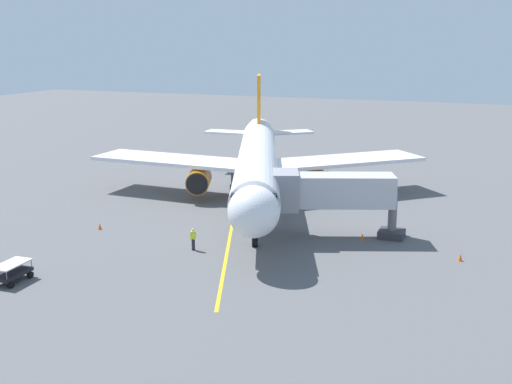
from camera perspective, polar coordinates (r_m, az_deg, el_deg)
The scene contains 10 objects.
ground_plane at distance 61.83m, azimuth -0.44°, elevation -0.96°, with size 220.00×220.00×0.00m, color #565659.
apron_lead_in_line at distance 56.52m, azimuth -2.07°, elevation -2.38°, with size 0.24×40.00×0.01m, color yellow.
airplane at distance 61.27m, azimuth 0.12°, elevation 2.74°, with size 32.67×38.94×11.50m.
jet_bridge at distance 50.50m, azimuth 6.05°, elevation 0.01°, with size 11.31×6.31×5.40m.
ground_crew_marshaller at distance 48.11m, azimuth -5.69°, elevation -4.23°, with size 0.41×0.26×1.71m.
baggage_cart_near_nose at distance 44.88m, azimuth -21.16°, elevation -6.77°, with size 1.61×2.63×1.27m.
safety_cone_nose_left at distance 48.07m, azimuth 17.96°, elevation -5.64°, with size 0.32×0.32×0.55m, color #F2590F.
safety_cone_nose_right at distance 51.08m, azimuth 9.56°, elevation -4.01°, with size 0.32×0.32×0.55m, color #F2590F.
safety_cone_wing_port at distance 46.62m, azimuth -21.21°, elevation -6.51°, with size 0.32×0.32×0.55m, color #F2590F.
safety_cone_wing_starboard at distance 54.77m, azimuth -13.91°, elevation -3.01°, with size 0.32×0.32×0.55m, color #F2590F.
Camera 1 is at (-21.93, 55.66, 15.61)m, focal length 44.32 mm.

